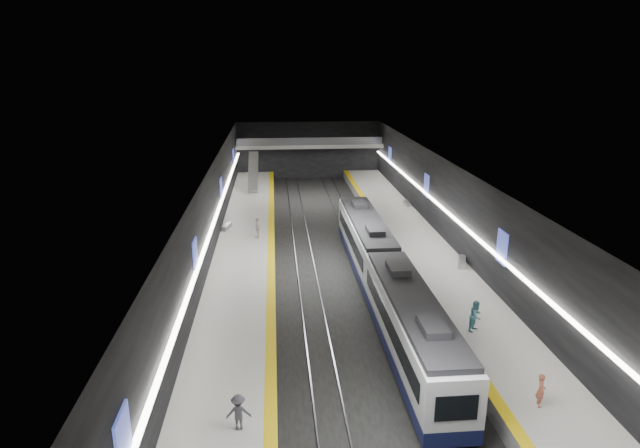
{
  "coord_description": "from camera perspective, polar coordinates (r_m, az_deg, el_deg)",
  "views": [
    {
      "loc": [
        -4.83,
        -39.87,
        16.33
      ],
      "look_at": [
        -0.91,
        5.6,
        2.2
      ],
      "focal_mm": 30.0,
      "sensor_mm": 36.0,
      "label": 1
    }
  ],
  "objects": [
    {
      "name": "passenger_left_b",
      "position": [
        24.51,
        -8.69,
        -19.28
      ],
      "size": [
        1.08,
        0.62,
        1.66
      ],
      "primitive_type": "imported",
      "rotation": [
        0.0,
        0.0,
        3.15
      ],
      "color": "#3C3C43",
      "rests_on": "platform_left"
    },
    {
      "name": "escalator",
      "position": [
        67.28,
        -7.14,
        5.55
      ],
      "size": [
        1.2,
        7.5,
        3.92
      ],
      "primitive_type": "cube",
      "rotation": [
        0.44,
        0.0,
        0.0
      ],
      "color": "#99999E",
      "rests_on": "platform_left"
    },
    {
      "name": "ceiling",
      "position": [
        41.02,
        1.95,
        5.48
      ],
      "size": [
        20.0,
        70.0,
        0.04
      ],
      "primitive_type": "cube",
      "rotation": [
        3.14,
        0.0,
        0.0
      ],
      "color": "beige",
      "rests_on": "wall_left"
    },
    {
      "name": "bench_left_far",
      "position": [
        51.02,
        -9.96,
        -0.29
      ],
      "size": [
        0.95,
        1.85,
        0.44
      ],
      "primitive_type": "cube",
      "rotation": [
        0.0,
        0.0,
        -0.27
      ],
      "color": "#99999E",
      "rests_on": "platform_left"
    },
    {
      "name": "passenger_right_b",
      "position": [
        32.97,
        16.29,
        -9.41
      ],
      "size": [
        1.16,
        1.15,
        1.89
      ],
      "primitive_type": "imported",
      "rotation": [
        0.0,
        0.0,
        0.75
      ],
      "color": "teal",
      "rests_on": "platform_right"
    },
    {
      "name": "wall_back",
      "position": [
        76.04,
        -1.24,
        7.86
      ],
      "size": [
        20.0,
        0.04,
        8.0
      ],
      "primitive_type": "cube",
      "color": "black",
      "rests_on": "ground"
    },
    {
      "name": "tactile_strip_right",
      "position": [
        43.9,
        8.75,
        -3.42
      ],
      "size": [
        0.6,
        70.0,
        0.02
      ],
      "primitive_type": "cube",
      "color": "#DDB70B",
      "rests_on": "platform_right"
    },
    {
      "name": "rails",
      "position": [
        43.33,
        1.84,
        -4.86
      ],
      "size": [
        6.52,
        70.0,
        0.12
      ],
      "color": "gray",
      "rests_on": "ground"
    },
    {
      "name": "wall_right",
      "position": [
        44.29,
        14.85,
        0.45
      ],
      "size": [
        0.04,
        70.0,
        8.0
      ],
      "primitive_type": "cube",
      "color": "black",
      "rests_on": "ground"
    },
    {
      "name": "platform_right",
      "position": [
        44.64,
        11.47,
        -3.93
      ],
      "size": [
        5.0,
        70.0,
        1.0
      ],
      "primitive_type": "cube",
      "color": "slate",
      "rests_on": "ground"
    },
    {
      "name": "bench_right_near",
      "position": [
        43.03,
        14.9,
        -3.92
      ],
      "size": [
        1.24,
        2.1,
        0.5
      ],
      "primitive_type": "cube",
      "rotation": [
        0.0,
        0.0,
        -0.36
      ],
      "color": "#99999E",
      "rests_on": "platform_right"
    },
    {
      "name": "tile_surface_right",
      "position": [
        44.46,
        11.51,
        -3.32
      ],
      "size": [
        5.0,
        70.0,
        0.02
      ],
      "primitive_type": "cube",
      "color": "#AAAAA5",
      "rests_on": "platform_right"
    },
    {
      "name": "ad_posters",
      "position": [
        42.82,
        1.74,
        1.16
      ],
      "size": [
        19.94,
        53.5,
        2.2
      ],
      "color": "#4251C8",
      "rests_on": "wall_left"
    },
    {
      "name": "passenger_left_a",
      "position": [
        47.85,
        -6.7,
        -0.41
      ],
      "size": [
        0.71,
        1.19,
        1.9
      ],
      "primitive_type": "imported",
      "rotation": [
        0.0,
        0.0,
        -1.34
      ],
      "color": "beige",
      "rests_on": "platform_left"
    },
    {
      "name": "mezzanine_bridge",
      "position": [
        73.83,
        -1.13,
        8.4
      ],
      "size": [
        20.0,
        3.0,
        1.5
      ],
      "color": "gray",
      "rests_on": "wall_left"
    },
    {
      "name": "wall_left",
      "position": [
        42.05,
        -11.77,
        -0.22
      ],
      "size": [
        0.04,
        70.0,
        8.0
      ],
      "primitive_type": "cube",
      "color": "black",
      "rests_on": "ground"
    },
    {
      "name": "tile_surface_left",
      "position": [
        42.8,
        -8.2,
        -3.96
      ],
      "size": [
        5.0,
        70.0,
        0.02
      ],
      "primitive_type": "cube",
      "color": "#AAAAA5",
      "rests_on": "platform_left"
    },
    {
      "name": "cove_light_left",
      "position": [
        42.09,
        -11.48,
        -0.47
      ],
      "size": [
        0.25,
        68.6,
        0.12
      ],
      "primitive_type": "cube",
      "color": "white",
      "rests_on": "wall_left"
    },
    {
      "name": "train",
      "position": [
        37.1,
        6.88,
        -5.32
      ],
      "size": [
        2.69,
        30.04,
        3.6
      ],
      "color": "#10153D",
      "rests_on": "ground"
    },
    {
      "name": "passenger_right_a",
      "position": [
        27.52,
        22.48,
        -16.08
      ],
      "size": [
        0.51,
        0.67,
        1.64
      ],
      "primitive_type": "imported",
      "rotation": [
        0.0,
        0.0,
        1.35
      ],
      "color": "#AB5840",
      "rests_on": "platform_right"
    },
    {
      "name": "bench_right_far",
      "position": [
        59.26,
        9.24,
        2.18
      ],
      "size": [
        0.46,
        1.62,
        0.4
      ],
      "primitive_type": "cube",
      "rotation": [
        0.0,
        0.0,
        0.01
      ],
      "color": "#99999E",
      "rests_on": "platform_right"
    },
    {
      "name": "cove_light_right",
      "position": [
        44.28,
        14.58,
        0.2
      ],
      "size": [
        0.25,
        68.6,
        0.12
      ],
      "primitive_type": "cube",
      "color": "white",
      "rests_on": "wall_right"
    },
    {
      "name": "ground",
      "position": [
        43.36,
        1.84,
        -4.93
      ],
      "size": [
        70.0,
        70.0,
        0.0
      ],
      "primitive_type": "plane",
      "color": "black",
      "rests_on": "ground"
    },
    {
      "name": "platform_left",
      "position": [
        42.98,
        -8.17,
        -4.59
      ],
      "size": [
        5.0,
        70.0,
        1.0
      ],
      "primitive_type": "cube",
      "color": "slate",
      "rests_on": "ground"
    },
    {
      "name": "tactile_strip_left",
      "position": [
        42.71,
        -5.24,
        -3.88
      ],
      "size": [
        0.6,
        70.0,
        0.02
      ],
      "primitive_type": "cube",
      "color": "#DDB70B",
      "rests_on": "platform_left"
    }
  ]
}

